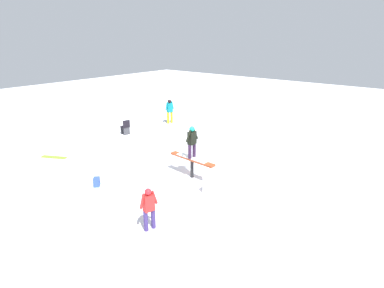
# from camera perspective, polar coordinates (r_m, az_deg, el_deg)

# --- Properties ---
(ground_plane) EXTENTS (60.00, 60.00, 0.00)m
(ground_plane) POSITION_cam_1_polar(r_m,az_deg,el_deg) (12.29, 0.00, -6.33)
(ground_plane) COLOR white
(rail_feature) EXTENTS (2.17, 0.38, 0.84)m
(rail_feature) POSITION_cam_1_polar(r_m,az_deg,el_deg) (12.00, 0.00, -3.32)
(rail_feature) COLOR black
(rail_feature) RESTS_ON ground
(snow_kicker_ramp) EXTENTS (1.87, 1.58, 0.67)m
(snow_kicker_ramp) POSITION_cam_1_polar(r_m,az_deg,el_deg) (11.02, 8.18, -7.88)
(snow_kicker_ramp) COLOR white
(snow_kicker_ramp) RESTS_ON ground
(main_rider_on_rail) EXTENTS (1.47, 0.71, 1.32)m
(main_rider_on_rail) POSITION_cam_1_polar(r_m,az_deg,el_deg) (11.72, 0.00, 0.20)
(main_rider_on_rail) COLOR silver
(main_rider_on_rail) RESTS_ON rail_feature
(bystander_teal) EXTENTS (0.29, 0.66, 1.58)m
(bystander_teal) POSITION_cam_1_polar(r_m,az_deg,el_deg) (19.73, -4.27, 6.47)
(bystander_teal) COLOR gold
(bystander_teal) RESTS_ON ground
(bystander_red) EXTENTS (0.27, 0.59, 1.35)m
(bystander_red) POSITION_cam_1_polar(r_m,az_deg,el_deg) (8.95, -8.22, -11.77)
(bystander_red) COLOR navy
(bystander_red) RESTS_ON ground
(loose_snowboard_white) EXTENTS (1.31, 0.86, 0.02)m
(loose_snowboard_white) POSITION_cam_1_polar(r_m,az_deg,el_deg) (12.63, 23.37, -7.29)
(loose_snowboard_white) COLOR silver
(loose_snowboard_white) RESTS_ON ground
(loose_snowboard_lime) EXTENTS (1.26, 0.85, 0.02)m
(loose_snowboard_lime) POSITION_cam_1_polar(r_m,az_deg,el_deg) (15.66, -24.80, -2.30)
(loose_snowboard_lime) COLOR #88CE2D
(loose_snowboard_lime) RESTS_ON ground
(folding_chair) EXTENTS (0.51, 0.51, 0.88)m
(folding_chair) POSITION_cam_1_polar(r_m,az_deg,el_deg) (17.89, -12.57, 3.08)
(folding_chair) COLOR #3F3F44
(folding_chair) RESTS_ON ground
(backpack_on_snow) EXTENTS (0.37, 0.37, 0.34)m
(backpack_on_snow) POSITION_cam_1_polar(r_m,az_deg,el_deg) (12.10, -17.70, -6.90)
(backpack_on_snow) COLOR blue
(backpack_on_snow) RESTS_ON ground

